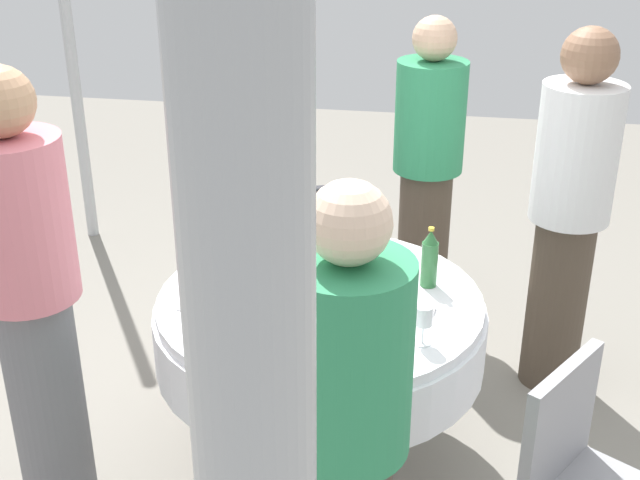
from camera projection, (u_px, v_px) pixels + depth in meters
ground_plane at (320, 456)px, 3.42m from camera, size 10.00×10.00×0.00m
dining_table at (320, 332)px, 3.18m from camera, size 1.24×1.24×0.74m
bottle_clear_near at (301, 306)px, 2.75m from camera, size 0.06×0.06×0.32m
bottle_green_front at (199, 241)px, 3.28m from camera, size 0.06×0.06×0.26m
bottle_green_south at (430, 259)px, 3.15m from camera, size 0.06×0.06×0.24m
bottle_green_far at (347, 251)px, 3.17m from camera, size 0.06×0.06×0.28m
wine_glass_far at (424, 317)px, 2.77m from camera, size 0.06×0.06×0.14m
wine_glass_rear at (315, 271)px, 3.09m from camera, size 0.07×0.07×0.14m
plate_outer at (273, 314)px, 2.98m from camera, size 0.25×0.25×0.02m
plate_west at (309, 263)px, 3.35m from camera, size 0.25×0.25×0.02m
plate_inner at (407, 306)px, 3.03m from camera, size 0.21×0.21×0.02m
fork_front at (227, 279)px, 3.23m from camera, size 0.10×0.17×0.00m
knife_south at (197, 315)px, 2.99m from camera, size 0.18×0.07×0.00m
knife_far at (334, 366)px, 2.69m from camera, size 0.10×0.17×0.00m
person_near at (346, 441)px, 2.24m from camera, size 0.34×0.34×1.55m
person_front at (31, 299)px, 2.80m from camera, size 0.34×0.34×1.67m
person_south at (569, 210)px, 3.57m from camera, size 0.34×0.34×1.63m
person_far at (427, 170)px, 4.13m from camera, size 0.34×0.34×1.57m
chair_east at (584, 477)px, 2.54m from camera, size 0.55×0.55×0.87m
chair_right at (283, 251)px, 3.98m from camera, size 0.52×0.52×0.87m
tent_pole_secondary at (69, 39)px, 4.88m from camera, size 0.07×0.07×2.49m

